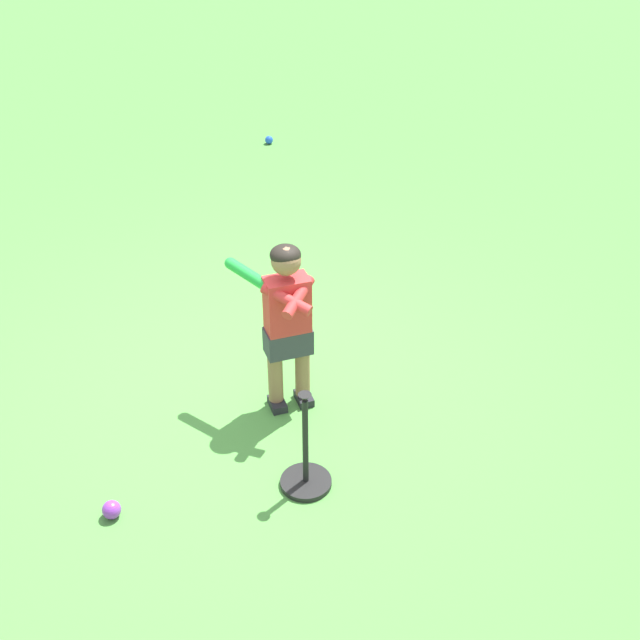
{
  "coord_description": "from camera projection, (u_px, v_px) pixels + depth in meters",
  "views": [
    {
      "loc": [
        2.85,
        -2.92,
        3.16
      ],
      "look_at": [
        0.29,
        0.32,
        0.45
      ],
      "focal_mm": 45.62,
      "sensor_mm": 36.0,
      "label": 1
    }
  ],
  "objects": [
    {
      "name": "play_ball_by_bucket",
      "position": [
        112.0,
        510.0,
        4.18
      ],
      "size": [
        0.1,
        0.1,
        0.1
      ],
      "primitive_type": "sphere",
      "color": "purple",
      "rests_on": "ground"
    },
    {
      "name": "play_ball_far_right",
      "position": [
        269.0,
        140.0,
        8.58
      ],
      "size": [
        0.08,
        0.08,
        0.08
      ],
      "primitive_type": "sphere",
      "color": "blue",
      "rests_on": "ground"
    },
    {
      "name": "ground_plane",
      "position": [
        252.0,
        386.0,
        5.13
      ],
      "size": [
        40.0,
        40.0,
        0.0
      ],
      "primitive_type": "plane",
      "color": "#519942"
    },
    {
      "name": "batting_tee",
      "position": [
        306.0,
        470.0,
        4.35
      ],
      "size": [
        0.28,
        0.28,
        0.62
      ],
      "color": "black",
      "rests_on": "ground"
    },
    {
      "name": "child_batter",
      "position": [
        286.0,
        314.0,
        4.63
      ],
      "size": [
        0.64,
        0.34,
        1.08
      ],
      "color": "#232328",
      "rests_on": "ground"
    }
  ]
}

